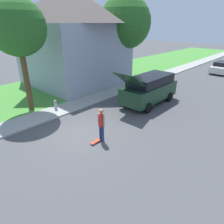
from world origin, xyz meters
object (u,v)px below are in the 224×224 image
lawn_tree_near (17,28)px  fire_hydrant (55,105)px  suv_parked (150,89)px  lawn_tree_far (125,23)px  car_down_street (222,67)px  skateboard (97,141)px  skateboarder (101,123)px

lawn_tree_near → fire_hydrant: 5.23m
lawn_tree_near → suv_parked: (5.36, 6.70, -4.19)m
lawn_tree_far → fire_hydrant: (1.62, -9.40, -5.21)m
lawn_tree_far → fire_hydrant: lawn_tree_far is taller
car_down_street → skateboard: 21.46m
suv_parked → fire_hydrant: bearing=-125.5°
lawn_tree_far → car_down_street: 13.87m
skateboard → skateboarder: bearing=68.5°
car_down_street → fire_hydrant: 21.16m
skateboard → fire_hydrant: bearing=170.4°
lawn_tree_near → lawn_tree_far: lawn_tree_far is taller
lawn_tree_near → car_down_street: lawn_tree_near is taller
lawn_tree_near → skateboarder: size_ratio=3.89×
lawn_tree_near → suv_parked: bearing=51.4°
lawn_tree_far → skateboard: (6.73, -10.27, -5.56)m
suv_parked → skateboarder: 6.34m
lawn_tree_far → skateboard: lawn_tree_far is taller
car_down_street → skateboard: size_ratio=5.50×
lawn_tree_far → skateboarder: bearing=-55.8°
lawn_tree_near → fire_hydrant: (1.36, 1.11, -4.92)m
lawn_tree_near → fire_hydrant: lawn_tree_near is taller
lawn_tree_near → skateboard: bearing=2.1°
car_down_street → skateboarder: size_ratio=2.52×
suv_parked → lawn_tree_far: bearing=145.9°
skateboarder → skateboard: 0.98m
car_down_street → fire_hydrant: size_ratio=6.57×
fire_hydrant → skateboarder: bearing=-6.8°
car_down_street → skateboard: (0.20, -21.45, -0.58)m
lawn_tree_far → suv_parked: 8.13m
fire_hydrant → lawn_tree_far: bearing=99.8°
skateboard → fire_hydrant: (-5.10, 0.87, 0.35)m
lawn_tree_far → suv_parked: (5.62, -3.80, -4.48)m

